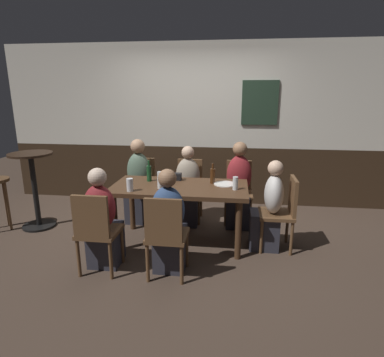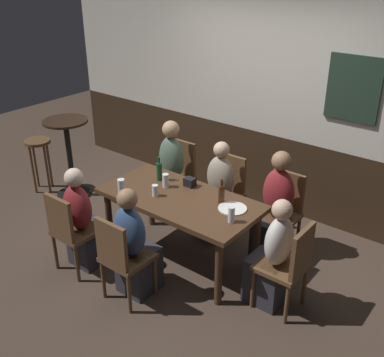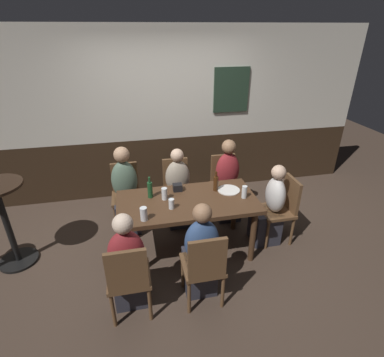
{
  "view_description": "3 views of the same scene",
  "coord_description": "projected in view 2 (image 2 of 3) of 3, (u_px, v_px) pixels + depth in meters",
  "views": [
    {
      "loc": [
        0.64,
        -3.71,
        1.83
      ],
      "look_at": [
        0.15,
        -0.01,
        0.84
      ],
      "focal_mm": 30.41,
      "sensor_mm": 36.0,
      "label": 1
    },
    {
      "loc": [
        2.6,
        -3.1,
        2.91
      ],
      "look_at": [
        0.2,
        -0.06,
        1.03
      ],
      "focal_mm": 43.28,
      "sensor_mm": 36.0,
      "label": 2
    },
    {
      "loc": [
        -0.57,
        -2.93,
        2.54
      ],
      "look_at": [
        0.08,
        0.12,
        0.95
      ],
      "focal_mm": 27.92,
      "sensor_mm": 36.0,
      "label": 3
    }
  ],
  "objects": [
    {
      "name": "beer_bottle_green",
      "position": [
        159.0,
        171.0,
        4.89
      ],
      "size": [
        0.06,
        0.06,
        0.27
      ],
      "color": "#194723",
      "rests_on": "dining_table"
    },
    {
      "name": "chair_mid_near",
      "position": [
        121.0,
        255.0,
        4.12
      ],
      "size": [
        0.4,
        0.4,
        0.88
      ],
      "color": "brown",
      "rests_on": "ground_plane"
    },
    {
      "name": "plate_white_large",
      "position": [
        232.0,
        208.0,
        4.37
      ],
      "size": [
        0.27,
        0.27,
        0.01
      ],
      "primitive_type": "cylinder",
      "color": "white",
      "rests_on": "dining_table"
    },
    {
      "name": "person_head_east",
      "position": [
        272.0,
        261.0,
        4.12
      ],
      "size": [
        0.37,
        0.34,
        1.08
      ],
      "color": "#2D2D38",
      "rests_on": "ground_plane"
    },
    {
      "name": "ground_plane",
      "position": [
        181.0,
        258.0,
        4.91
      ],
      "size": [
        12.0,
        12.0,
        0.0
      ],
      "primitive_type": "plane",
      "color": "#423328"
    },
    {
      "name": "pint_glass_amber",
      "position": [
        155.0,
        191.0,
        4.59
      ],
      "size": [
        0.06,
        0.06,
        0.12
      ],
      "color": "silver",
      "rests_on": "dining_table"
    },
    {
      "name": "chair_left_far",
      "position": [
        178.0,
        173.0,
        5.68
      ],
      "size": [
        0.4,
        0.4,
        0.88
      ],
      "color": "brown",
      "rests_on": "ground_plane"
    },
    {
      "name": "chair_head_east",
      "position": [
        289.0,
        263.0,
        4.01
      ],
      "size": [
        0.4,
        0.4,
        0.88
      ],
      "color": "brown",
      "rests_on": "ground_plane"
    },
    {
      "name": "chair_left_near",
      "position": [
        70.0,
        229.0,
        4.52
      ],
      "size": [
        0.4,
        0.4,
        0.88
      ],
      "color": "brown",
      "rests_on": "ground_plane"
    },
    {
      "name": "chair_right_far",
      "position": [
        282.0,
        208.0,
        4.88
      ],
      "size": [
        0.4,
        0.4,
        0.88
      ],
      "color": "brown",
      "rests_on": "ground_plane"
    },
    {
      "name": "dining_table",
      "position": [
        180.0,
        205.0,
        4.63
      ],
      "size": [
        1.63,
        0.81,
        0.74
      ],
      "color": "#472D1C",
      "rests_on": "ground_plane"
    },
    {
      "name": "beer_bottle_brown",
      "position": [
        221.0,
        193.0,
        4.45
      ],
      "size": [
        0.06,
        0.06,
        0.25
      ],
      "color": "#42230F",
      "rests_on": "dining_table"
    },
    {
      "name": "person_mid_near",
      "position": [
        135.0,
        250.0,
        4.25
      ],
      "size": [
        0.34,
        0.37,
        1.11
      ],
      "color": "#2D2D38",
      "rests_on": "ground_plane"
    },
    {
      "name": "person_right_far",
      "position": [
        275.0,
        214.0,
        4.76
      ],
      "size": [
        0.34,
        0.37,
        1.18
      ],
      "color": "#2D2D38",
      "rests_on": "ground_plane"
    },
    {
      "name": "wall_back",
      "position": [
        268.0,
        104.0,
        5.5
      ],
      "size": [
        6.4,
        0.13,
        2.6
      ],
      "color": "#332316",
      "rests_on": "ground_plane"
    },
    {
      "name": "side_bar_table",
      "position": [
        69.0,
        152.0,
        5.95
      ],
      "size": [
        0.56,
        0.56,
        1.05
      ],
      "color": "black",
      "rests_on": "ground_plane"
    },
    {
      "name": "tumbler_short",
      "position": [
        231.0,
        216.0,
        4.14
      ],
      "size": [
        0.06,
        0.06,
        0.15
      ],
      "color": "silver",
      "rests_on": "dining_table"
    },
    {
      "name": "highball_clear",
      "position": [
        121.0,
        187.0,
        4.64
      ],
      "size": [
        0.07,
        0.07,
        0.15
      ],
      "color": "silver",
      "rests_on": "dining_table"
    },
    {
      "name": "chair_mid_far",
      "position": [
        226.0,
        189.0,
        5.28
      ],
      "size": [
        0.4,
        0.4,
        0.88
      ],
      "color": "brown",
      "rests_on": "ground_plane"
    },
    {
      "name": "pint_glass_pale",
      "position": [
        166.0,
        181.0,
        4.76
      ],
      "size": [
        0.07,
        0.07,
        0.15
      ],
      "color": "silver",
      "rests_on": "dining_table"
    },
    {
      "name": "person_mid_far",
      "position": [
        218.0,
        197.0,
        5.18
      ],
      "size": [
        0.34,
        0.37,
        1.11
      ],
      "color": "#2D2D38",
      "rests_on": "ground_plane"
    },
    {
      "name": "person_left_far",
      "position": [
        169.0,
        176.0,
        5.56
      ],
      "size": [
        0.34,
        0.37,
        1.19
      ],
      "color": "#2D2D38",
      "rests_on": "ground_plane"
    },
    {
      "name": "condiment_caddy",
      "position": [
        190.0,
        182.0,
        4.79
      ],
      "size": [
        0.11,
        0.09,
        0.09
      ],
      "primitive_type": "cube",
      "color": "black",
      "rests_on": "dining_table"
    },
    {
      "name": "person_left_near",
      "position": [
        84.0,
        225.0,
        4.65
      ],
      "size": [
        0.34,
        0.37,
        1.1
      ],
      "color": "#2D2D38",
      "rests_on": "ground_plane"
    },
    {
      "name": "bar_stool",
      "position": [
        39.0,
        151.0,
        6.12
      ],
      "size": [
        0.34,
        0.34,
        0.72
      ],
      "color": "brown",
      "rests_on": "ground_plane"
    }
  ]
}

